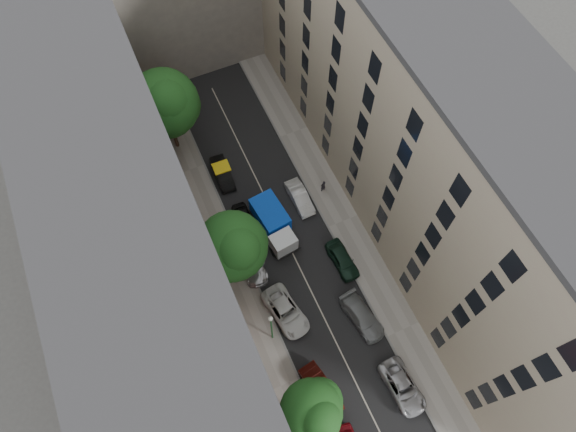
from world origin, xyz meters
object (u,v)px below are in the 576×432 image
car_left_1 (321,389)px  pedestrian (323,186)px  car_right_1 (362,317)px  tree_near (313,412)px  tree_mid (234,248)px  tree_far (166,105)px  car_left_4 (245,221)px  car_right_0 (403,387)px  lamp_post (271,326)px  car_right_2 (342,260)px  car_left_2 (286,311)px  car_left_3 (253,262)px  car_right_3 (300,197)px  car_left_5 (223,173)px  tarp_truck (274,223)px

car_left_1 → pedestrian: 18.16m
car_right_1 → tree_near: size_ratio=0.57×
tree_mid → tree_far: 15.21m
car_left_4 → car_right_0: (5.86, -18.40, -0.00)m
car_right_0 → lamp_post: (-7.66, 7.81, 3.00)m
tree_mid → car_right_2: bearing=-16.0°
car_left_2 → tree_far: (-2.76, 19.89, 5.62)m
car_left_1 → car_left_3: bearing=84.1°
car_right_3 → lamp_post: 13.42m
car_left_3 → lamp_post: size_ratio=0.83×
car_left_5 → tree_mid: 11.69m
car_left_2 → lamp_post: lamp_post is taller
car_right_3 → car_right_1: bearing=-91.4°
tree_mid → pedestrian: bearing=25.0°
car_left_2 → car_left_4: size_ratio=1.30×
car_left_2 → lamp_post: bearing=-152.0°
car_left_5 → car_right_3: bearing=-42.0°
car_right_1 → car_left_5: bearing=98.4°
car_left_5 → lamp_post: size_ratio=0.72×
tree_mid → car_right_3: bearing=31.0°
car_right_3 → car_right_0: bearing=-90.6°
tarp_truck → car_right_3: tarp_truck is taller
car_right_3 → tree_mid: (-7.83, -4.70, 5.44)m
car_left_4 → car_right_2: size_ratio=0.94×
car_left_4 → car_right_0: same height
car_left_5 → lamp_post: (-1.81, -16.19, 2.99)m
tree_far → lamp_post: size_ratio=1.71×
tarp_truck → car_right_0: (3.66, -16.74, -0.79)m
tree_mid → car_left_2: bearing=-64.6°
car_left_4 → pedestrian: pedestrian is taller
pedestrian → tree_mid: bearing=4.6°
car_left_4 → lamp_post: 11.15m
car_right_3 → pedestrian: pedestrian is taller
car_left_3 → car_left_5: 9.60m
car_left_5 → tree_near: bearing=-92.2°
car_right_0 → tree_near: bearing=171.5°
car_left_5 → car_right_2: bearing=-61.1°
tarp_truck → car_right_2: bearing=-58.3°
car_left_1 → tree_mid: (-2.23, 11.47, 5.39)m
car_left_3 → tree_far: tree_far is taller
car_right_1 → pedestrian: (2.45, 12.50, 0.24)m
car_right_1 → lamp_post: bearing=158.7°
car_left_1 → tree_mid: size_ratio=0.48×
car_right_1 → car_right_2: size_ratio=1.14×
car_left_1 → car_right_3: car_left_1 is taller
car_left_3 → car_left_5: size_ratio=1.15×
car_left_4 → car_left_1: bearing=-87.6°
car_left_2 → tree_mid: tree_mid is taller
car_left_3 → car_left_4: car_left_3 is taller
car_right_0 → pedestrian: (2.19, 18.70, 0.27)m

